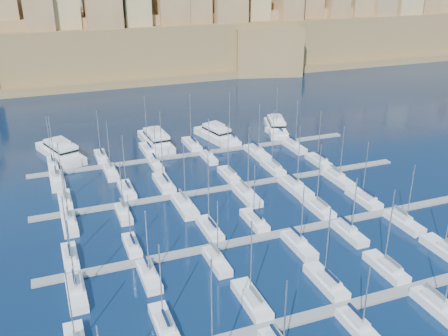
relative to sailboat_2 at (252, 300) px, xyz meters
name	(u,v)px	position (x,y,z in m)	size (l,w,h in m)	color
ground	(249,207)	(12.22, 28.43, -0.74)	(600.00, 600.00, 0.00)	black
pontoon_near	(345,307)	(12.22, -5.57, -0.54)	(84.00, 2.00, 0.40)	slate
pontoon_mid_near	(276,234)	(12.22, 16.43, -0.54)	(84.00, 2.00, 0.40)	slate
pontoon_mid_far	(231,187)	(12.22, 38.43, -0.54)	(84.00, 2.00, 0.40)	slate
pontoon_far	(199,153)	(12.22, 60.43, -0.54)	(84.00, 2.00, 0.40)	slate
sailboat_1	(164,324)	(-13.17, -0.48, -0.01)	(2.52, 8.40, 13.22)	white
sailboat_2	(252,300)	(0.00, 0.00, 0.00)	(2.81, 9.37, 13.79)	white
sailboat_3	(326,282)	(12.47, -0.04, 0.00)	(2.78, 9.28, 13.46)	white
sailboat_4	(386,268)	(23.50, -0.21, 0.00)	(2.68, 8.94, 14.52)	white
sailboat_5	(447,251)	(36.22, 0.22, 0.01)	(2.94, 9.81, 13.92)	white
sailboat_9	(359,328)	(11.05, -10.61, -0.03)	(2.49, 8.31, 11.27)	white
sailboat_10	(440,308)	(24.15, -11.22, 0.00)	(2.86, 9.54, 13.92)	white
sailboat_12	(70,257)	(-23.45, 21.30, -0.03)	(2.39, 7.95, 11.94)	white
sailboat_13	(132,246)	(-13.18, 21.09, -0.04)	(2.26, 7.52, 10.50)	white
sailboat_14	(210,229)	(1.32, 21.75, 0.01)	(2.66, 8.85, 15.42)	white
sailboat_15	(255,221)	(10.28, 21.63, -0.02)	(2.59, 8.62, 12.10)	white
sailboat_16	(318,207)	(24.28, 22.03, 0.00)	(2.83, 9.42, 14.18)	white
sailboat_17	(364,199)	(35.18, 22.04, 0.00)	(2.83, 9.44, 13.29)	white
sailboat_18	(76,292)	(-23.52, 11.09, -0.01)	(2.67, 8.91, 13.37)	white
sailboat_19	(149,276)	(-12.52, 11.33, -0.02)	(2.53, 8.43, 12.65)	white
sailboat_20	(217,261)	(-1.17, 11.43, -0.02)	(2.47, 8.23, 12.15)	white
sailboat_21	(299,245)	(13.83, 11.07, -0.02)	(2.69, 8.95, 12.24)	white
sailboat_22	(349,233)	(24.35, 11.31, -0.02)	(2.54, 8.47, 12.06)	white
sailboat_23	(404,222)	(36.27, 11.06, -0.01)	(2.69, 8.97, 12.87)	white
sailboat_24	(65,200)	(-22.48, 43.57, -0.01)	(2.55, 8.50, 13.34)	white
sailboat_25	(127,190)	(-9.70, 43.80, -0.01)	(2.69, 8.97, 13.26)	white
sailboat_26	(164,183)	(-1.36, 44.33, 0.03)	(3.01, 10.05, 17.26)	white
sailboat_27	(229,175)	(13.74, 43.60, -0.01)	(2.56, 8.55, 12.86)	white
sailboat_28	(273,168)	(25.07, 43.78, 0.01)	(2.68, 8.92, 14.95)	white
sailboat_29	(319,161)	(37.46, 43.68, -0.01)	(2.62, 8.72, 13.59)	white
sailboat_30	(69,223)	(-22.52, 33.17, -0.01)	(2.62, 8.75, 12.96)	white
sailboat_31	(123,213)	(-12.33, 33.59, -0.03)	(2.37, 7.90, 11.78)	white
sailboat_32	(185,206)	(-0.28, 32.40, 0.01)	(3.09, 10.31, 14.25)	white
sailboat_33	(247,195)	(13.31, 32.48, 0.03)	(3.05, 10.16, 16.03)	white
sailboat_34	(295,187)	(24.71, 32.20, 0.03)	(3.22, 10.73, 15.33)	white
sailboat_35	(338,178)	(35.94, 32.83, 0.00)	(2.83, 9.43, 13.65)	white
sailboat_36	(53,164)	(-23.56, 65.10, -0.02)	(2.26, 7.53, 12.81)	white
sailboat_37	(101,157)	(-11.90, 65.65, -0.01)	(2.60, 8.66, 12.89)	white
sailboat_38	(148,150)	(0.15, 66.09, 0.01)	(2.87, 9.56, 15.27)	white
sailboat_39	(192,144)	(12.03, 66.15, 0.01)	(2.90, 9.67, 14.78)	white
sailboat_40	(230,140)	(23.08, 66.12, 0.01)	(2.88, 9.61, 14.31)	white
sailboat_41	(277,133)	(37.36, 66.16, 0.01)	(2.91, 9.69, 14.19)	white
sailboat_42	(57,180)	(-23.23, 54.55, 0.02)	(3.00, 10.01, 16.03)	white
sailboat_43	(111,172)	(-11.28, 55.16, -0.01)	(2.63, 8.76, 13.56)	white
sailboat_44	(156,165)	(-0.42, 55.65, -0.04)	(2.33, 7.77, 10.80)	white
sailboat_45	(209,157)	(13.08, 55.71, -0.04)	(2.29, 7.64, 11.11)	white
sailboat_46	(257,153)	(25.80, 54.24, 0.02)	(3.20, 10.65, 14.05)	white
sailboat_47	(294,146)	(36.86, 54.98, 0.00)	(2.74, 9.14, 13.76)	white
motor_yacht_a	(61,151)	(-21.16, 71.00, 0.98)	(11.46, 19.64, 5.25)	white
motor_yacht_b	(156,140)	(3.38, 70.52, 0.98)	(6.21, 18.11, 5.25)	white
motor_yacht_c	(216,134)	(20.05, 69.42, 0.98)	(7.97, 16.22, 5.25)	white
motor_yacht_d	(276,126)	(38.79, 69.70, 0.98)	(9.54, 16.84, 5.25)	white
fortified_city	(113,34)	(12.03, 183.69, 14.00)	(460.00, 108.95, 59.52)	brown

